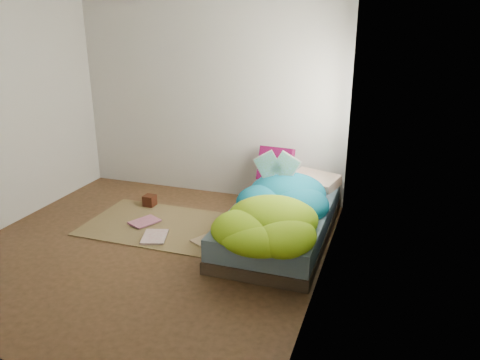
{
  "coord_description": "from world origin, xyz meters",
  "views": [
    {
      "loc": [
        2.28,
        -3.7,
        2.22
      ],
      "look_at": [
        0.75,
        0.75,
        0.58
      ],
      "focal_mm": 35.0,
      "sensor_mm": 36.0,
      "label": 1
    }
  ],
  "objects_px": {
    "wooden_box": "(150,200)",
    "floor_book_a": "(143,237)",
    "open_book": "(277,157)",
    "floor_book_b": "(139,219)",
    "pillow_magenta": "(276,164)",
    "bed": "(281,222)"
  },
  "relations": [
    {
      "from": "open_book",
      "to": "floor_book_b",
      "type": "xyz_separation_m",
      "value": [
        -1.51,
        -0.4,
        -0.78
      ]
    },
    {
      "from": "wooden_box",
      "to": "floor_book_a",
      "type": "relative_size",
      "value": 0.39
    },
    {
      "from": "open_book",
      "to": "floor_book_b",
      "type": "relative_size",
      "value": 1.29
    },
    {
      "from": "bed",
      "to": "open_book",
      "type": "xyz_separation_m",
      "value": [
        -0.13,
        0.26,
        0.64
      ]
    },
    {
      "from": "bed",
      "to": "pillow_magenta",
      "type": "xyz_separation_m",
      "value": [
        -0.27,
        0.79,
        0.38
      ]
    },
    {
      "from": "wooden_box",
      "to": "pillow_magenta",
      "type": "bearing_deg",
      "value": 18.87
    },
    {
      "from": "open_book",
      "to": "floor_book_a",
      "type": "xyz_separation_m",
      "value": [
        -1.24,
        -0.79,
        -0.78
      ]
    },
    {
      "from": "pillow_magenta",
      "to": "floor_book_b",
      "type": "height_order",
      "value": "pillow_magenta"
    },
    {
      "from": "open_book",
      "to": "floor_book_a",
      "type": "height_order",
      "value": "open_book"
    },
    {
      "from": "pillow_magenta",
      "to": "open_book",
      "type": "distance_m",
      "value": 0.61
    },
    {
      "from": "pillow_magenta",
      "to": "floor_book_b",
      "type": "relative_size",
      "value": 1.31
    },
    {
      "from": "pillow_magenta",
      "to": "open_book",
      "type": "bearing_deg",
      "value": -70.27
    },
    {
      "from": "wooden_box",
      "to": "floor_book_a",
      "type": "bearing_deg",
      "value": -65.43
    },
    {
      "from": "pillow_magenta",
      "to": "open_book",
      "type": "xyz_separation_m",
      "value": [
        0.15,
        -0.53,
        0.26
      ]
    },
    {
      "from": "bed",
      "to": "open_book",
      "type": "height_order",
      "value": "open_book"
    },
    {
      "from": "open_book",
      "to": "floor_book_b",
      "type": "bearing_deg",
      "value": -172.64
    },
    {
      "from": "wooden_box",
      "to": "floor_book_b",
      "type": "distance_m",
      "value": 0.45
    },
    {
      "from": "pillow_magenta",
      "to": "floor_book_a",
      "type": "xyz_separation_m",
      "value": [
        -1.09,
        -1.32,
        -0.52
      ]
    },
    {
      "from": "bed",
      "to": "wooden_box",
      "type": "distance_m",
      "value": 1.76
    },
    {
      "from": "bed",
      "to": "wooden_box",
      "type": "relative_size",
      "value": 14.95
    },
    {
      "from": "wooden_box",
      "to": "floor_book_a",
      "type": "xyz_separation_m",
      "value": [
        0.38,
        -0.82,
        -0.05
      ]
    },
    {
      "from": "floor_book_a",
      "to": "floor_book_b",
      "type": "bearing_deg",
      "value": 108.04
    }
  ]
}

